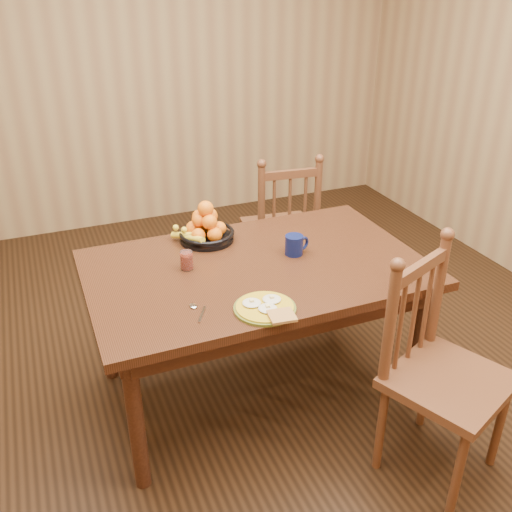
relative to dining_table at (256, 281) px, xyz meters
name	(u,v)px	position (x,y,z in m)	size (l,w,h in m)	color
room	(256,143)	(0.00, 0.00, 0.68)	(4.52, 5.02, 2.72)	black
dining_table	(256,281)	(0.00, 0.00, 0.00)	(1.60, 1.00, 0.75)	black
chair_far	(282,228)	(0.54, 0.88, -0.19)	(0.49, 0.48, 0.99)	#532A18
chair_near	(440,373)	(0.53, -0.76, -0.16)	(0.61, 0.59, 1.03)	#532A18
breakfast_plate	(266,308)	(-0.11, -0.38, 0.10)	(0.26, 0.29, 0.04)	#59601E
fork	(256,306)	(-0.14, -0.34, 0.09)	(0.04, 0.18, 0.00)	silver
spoon	(196,309)	(-0.38, -0.27, 0.09)	(0.07, 0.15, 0.01)	silver
coffee_mug	(295,245)	(0.22, 0.04, 0.14)	(0.13, 0.09, 0.10)	#0B133E
juice_glass	(187,261)	(-0.32, 0.09, 0.13)	(0.06, 0.06, 0.09)	silver
fruit_bowl	(205,229)	(-0.14, 0.36, 0.15)	(0.32, 0.29, 0.22)	black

